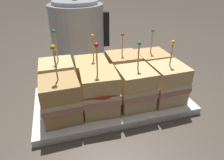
{
  "coord_description": "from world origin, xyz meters",
  "views": [
    {
      "loc": [
        -0.12,
        -0.43,
        0.32
      ],
      "look_at": [
        0.0,
        0.0,
        0.07
      ],
      "focal_mm": 32.0,
      "sensor_mm": 36.0,
      "label": 1
    }
  ],
  "objects_px": {
    "sandwich_front_far_left": "(61,99)",
    "sandwich_back_far_left": "(58,80)",
    "sandwich_front_far_right": "(167,83)",
    "serving_platter": "(112,100)",
    "sandwich_back_center_left": "(92,76)",
    "sandwich_back_center_right": "(123,71)",
    "kettle_steel": "(78,33)",
    "sandwich_front_center_right": "(135,88)",
    "sandwich_front_center_left": "(100,92)",
    "sandwich_back_far_right": "(151,68)"
  },
  "relations": [
    {
      "from": "sandwich_front_center_left",
      "to": "sandwich_back_center_left",
      "type": "xyz_separation_m",
      "value": [
        -0.0,
        0.09,
        -0.0
      ]
    },
    {
      "from": "serving_platter",
      "to": "sandwich_front_far_right",
      "type": "distance_m",
      "value": 0.15
    },
    {
      "from": "serving_platter",
      "to": "sandwich_back_center_left",
      "type": "relative_size",
      "value": 2.42
    },
    {
      "from": "serving_platter",
      "to": "sandwich_back_center_left",
      "type": "height_order",
      "value": "sandwich_back_center_left"
    },
    {
      "from": "sandwich_front_far_right",
      "to": "sandwich_back_far_right",
      "type": "distance_m",
      "value": 0.09
    },
    {
      "from": "sandwich_front_far_right",
      "to": "sandwich_back_center_left",
      "type": "distance_m",
      "value": 0.2
    },
    {
      "from": "sandwich_back_far_left",
      "to": "sandwich_back_center_right",
      "type": "distance_m",
      "value": 0.18
    },
    {
      "from": "sandwich_front_center_right",
      "to": "kettle_steel",
      "type": "relative_size",
      "value": 0.66
    },
    {
      "from": "sandwich_front_far_right",
      "to": "sandwich_back_center_right",
      "type": "relative_size",
      "value": 1.0
    },
    {
      "from": "sandwich_front_far_right",
      "to": "sandwich_back_center_right",
      "type": "height_order",
      "value": "same"
    },
    {
      "from": "sandwich_front_far_right",
      "to": "sandwich_back_far_left",
      "type": "height_order",
      "value": "sandwich_back_far_left"
    },
    {
      "from": "sandwich_back_far_left",
      "to": "sandwich_front_center_left",
      "type": "bearing_deg",
      "value": -43.75
    },
    {
      "from": "serving_platter",
      "to": "sandwich_front_center_left",
      "type": "relative_size",
      "value": 2.31
    },
    {
      "from": "sandwich_back_center_left",
      "to": "sandwich_back_center_right",
      "type": "distance_m",
      "value": 0.09
    },
    {
      "from": "sandwich_front_center_left",
      "to": "kettle_steel",
      "type": "distance_m",
      "value": 0.35
    },
    {
      "from": "sandwich_front_center_right",
      "to": "sandwich_back_far_left",
      "type": "distance_m",
      "value": 0.2
    },
    {
      "from": "sandwich_front_far_left",
      "to": "sandwich_back_center_left",
      "type": "distance_m",
      "value": 0.12
    },
    {
      "from": "serving_platter",
      "to": "sandwich_front_far_left",
      "type": "distance_m",
      "value": 0.15
    },
    {
      "from": "sandwich_front_far_left",
      "to": "sandwich_front_far_right",
      "type": "distance_m",
      "value": 0.26
    },
    {
      "from": "sandwich_back_center_right",
      "to": "kettle_steel",
      "type": "xyz_separation_m",
      "value": [
        -0.09,
        0.26,
        0.04
      ]
    },
    {
      "from": "kettle_steel",
      "to": "serving_platter",
      "type": "bearing_deg",
      "value": -82.19
    },
    {
      "from": "serving_platter",
      "to": "sandwich_front_center_right",
      "type": "bearing_deg",
      "value": -44.28
    },
    {
      "from": "sandwich_front_far_left",
      "to": "sandwich_back_far_left",
      "type": "relative_size",
      "value": 0.97
    },
    {
      "from": "sandwich_front_center_left",
      "to": "sandwich_back_center_left",
      "type": "relative_size",
      "value": 1.05
    },
    {
      "from": "serving_platter",
      "to": "sandwich_front_far_right",
      "type": "xyz_separation_m",
      "value": [
        0.13,
        -0.05,
        0.06
      ]
    },
    {
      "from": "serving_platter",
      "to": "kettle_steel",
      "type": "distance_m",
      "value": 0.33
    },
    {
      "from": "sandwich_back_center_right",
      "to": "kettle_steel",
      "type": "bearing_deg",
      "value": 108.18
    },
    {
      "from": "sandwich_front_center_right",
      "to": "sandwich_back_far_left",
      "type": "xyz_separation_m",
      "value": [
        -0.18,
        0.09,
        0.0
      ]
    },
    {
      "from": "sandwich_back_far_right",
      "to": "kettle_steel",
      "type": "distance_m",
      "value": 0.32
    },
    {
      "from": "sandwich_front_center_left",
      "to": "sandwich_front_center_right",
      "type": "bearing_deg",
      "value": -0.84
    },
    {
      "from": "sandwich_back_far_right",
      "to": "serving_platter",
      "type": "bearing_deg",
      "value": -161.12
    },
    {
      "from": "sandwich_front_center_right",
      "to": "sandwich_back_far_right",
      "type": "height_order",
      "value": "same"
    },
    {
      "from": "sandwich_back_far_right",
      "to": "sandwich_front_far_right",
      "type": "bearing_deg",
      "value": -89.02
    },
    {
      "from": "sandwich_front_far_right",
      "to": "kettle_steel",
      "type": "bearing_deg",
      "value": 116.19
    },
    {
      "from": "sandwich_front_center_left",
      "to": "sandwich_back_center_right",
      "type": "xyz_separation_m",
      "value": [
        0.09,
        0.09,
        -0.0
      ]
    },
    {
      "from": "kettle_steel",
      "to": "sandwich_front_center_left",
      "type": "bearing_deg",
      "value": -90.0
    },
    {
      "from": "sandwich_front_center_left",
      "to": "kettle_steel",
      "type": "height_order",
      "value": "kettle_steel"
    },
    {
      "from": "sandwich_front_far_right",
      "to": "serving_platter",
      "type": "bearing_deg",
      "value": 161.05
    },
    {
      "from": "sandwich_back_far_left",
      "to": "sandwich_front_far_left",
      "type": "bearing_deg",
      "value": -89.01
    },
    {
      "from": "sandwich_front_far_left",
      "to": "sandwich_back_center_left",
      "type": "bearing_deg",
      "value": 45.41
    },
    {
      "from": "sandwich_back_far_left",
      "to": "sandwich_back_far_right",
      "type": "bearing_deg",
      "value": 0.41
    },
    {
      "from": "sandwich_front_center_left",
      "to": "sandwich_back_far_left",
      "type": "bearing_deg",
      "value": 136.25
    },
    {
      "from": "serving_platter",
      "to": "sandwich_front_far_right",
      "type": "relative_size",
      "value": 2.48
    },
    {
      "from": "sandwich_back_center_left",
      "to": "sandwich_front_center_right",
      "type": "bearing_deg",
      "value": -44.07
    },
    {
      "from": "sandwich_front_far_left",
      "to": "sandwich_front_center_left",
      "type": "distance_m",
      "value": 0.09
    },
    {
      "from": "sandwich_back_center_left",
      "to": "sandwich_back_far_right",
      "type": "relative_size",
      "value": 1.0
    },
    {
      "from": "sandwich_front_center_right",
      "to": "sandwich_front_far_left",
      "type": "bearing_deg",
      "value": -179.74
    },
    {
      "from": "sandwich_front_far_left",
      "to": "sandwich_front_center_left",
      "type": "bearing_deg",
      "value": 1.37
    },
    {
      "from": "sandwich_front_far_right",
      "to": "sandwich_back_far_left",
      "type": "bearing_deg",
      "value": 161.55
    },
    {
      "from": "sandwich_front_center_right",
      "to": "sandwich_back_far_right",
      "type": "xyz_separation_m",
      "value": [
        0.09,
        0.09,
        0.0
      ]
    }
  ]
}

